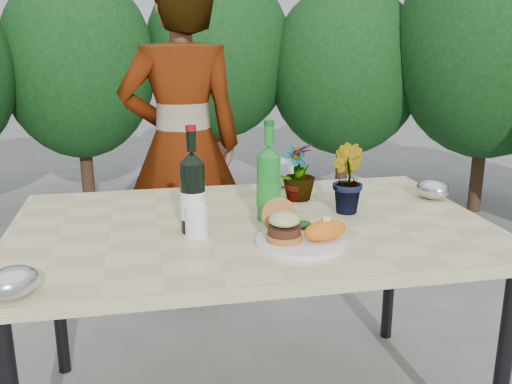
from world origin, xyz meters
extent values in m
cube|color=beige|center=(0.00, 0.00, 0.73)|extent=(1.60, 1.00, 0.04)
cylinder|color=black|center=(0.72, -0.42, 0.35)|extent=(0.05, 0.05, 0.71)
cylinder|color=black|center=(-0.72, 0.42, 0.35)|extent=(0.05, 0.05, 0.71)
cylinder|color=black|center=(0.72, 0.42, 0.35)|extent=(0.05, 0.05, 0.71)
cylinder|color=#382316|center=(-0.80, 2.80, 0.21)|extent=(0.10, 0.10, 0.42)
ellipsoid|color=#194B1B|center=(-0.80, 2.80, 1.13)|extent=(1.16, 1.16, 1.43)
cylinder|color=#382316|center=(0.30, 3.00, 0.25)|extent=(0.10, 0.10, 0.50)
ellipsoid|color=#194B1B|center=(0.30, 3.00, 1.20)|extent=(1.21, 1.21, 1.40)
cylinder|color=#382316|center=(1.30, 2.70, 0.19)|extent=(0.10, 0.10, 0.38)
ellipsoid|color=#194B1B|center=(1.30, 2.70, 1.07)|extent=(1.24, 1.24, 1.38)
cylinder|color=#382316|center=(2.20, 2.10, 0.22)|extent=(0.10, 0.10, 0.44)
ellipsoid|color=#194B1B|center=(2.20, 2.10, 1.28)|extent=(1.39, 1.39, 1.68)
cylinder|color=white|center=(0.11, -0.23, 0.76)|extent=(0.28, 0.28, 0.01)
cylinder|color=#B7722D|center=(0.06, -0.23, 0.78)|extent=(0.11, 0.11, 0.02)
cylinder|color=#472314|center=(0.06, -0.23, 0.80)|extent=(0.10, 0.10, 0.02)
ellipsoid|color=beige|center=(0.06, -0.23, 0.83)|extent=(0.10, 0.10, 0.04)
cylinder|color=#B7722D|center=(0.06, -0.15, 0.82)|extent=(0.11, 0.06, 0.11)
ellipsoid|color=orange|center=(0.18, -0.25, 0.80)|extent=(0.17, 0.12, 0.06)
ellipsoid|color=olive|center=(0.11, -0.14, 0.78)|extent=(0.04, 0.04, 0.02)
ellipsoid|color=#193814|center=(0.14, -0.13, 0.78)|extent=(0.06, 0.04, 0.03)
cylinder|color=black|center=(-0.20, -0.05, 0.86)|extent=(0.08, 0.08, 0.23)
cylinder|color=white|center=(-0.20, -0.05, 0.84)|extent=(0.08, 0.08, 0.09)
cone|color=black|center=(-0.20, -0.05, 1.00)|extent=(0.08, 0.08, 0.04)
cylinder|color=black|center=(-0.20, -0.05, 1.05)|extent=(0.03, 0.03, 0.06)
cylinder|color=maroon|center=(-0.20, -0.05, 1.09)|extent=(0.03, 0.03, 0.02)
cylinder|color=#177F23|center=(0.06, 0.02, 0.86)|extent=(0.08, 0.08, 0.22)
cylinder|color=#198C26|center=(0.06, 0.02, 0.84)|extent=(0.08, 0.08, 0.09)
cone|color=#177F23|center=(0.06, 0.02, 0.99)|extent=(0.08, 0.08, 0.04)
cylinder|color=#177F23|center=(0.06, 0.02, 1.04)|extent=(0.03, 0.03, 0.07)
cylinder|color=#0C5919|center=(0.06, 0.02, 1.08)|extent=(0.04, 0.04, 0.02)
cylinder|color=white|center=(-0.19, -0.09, 0.80)|extent=(0.07, 0.07, 0.09)
imported|color=#226121|center=(0.21, 0.22, 0.86)|extent=(0.14, 0.13, 0.22)
imported|color=#29531C|center=(0.35, 0.06, 0.87)|extent=(0.13, 0.15, 0.24)
imported|color=#2B581E|center=(0.23, 0.24, 0.86)|extent=(0.17, 0.17, 0.22)
imported|color=silver|center=(0.20, 0.44, 0.80)|extent=(0.18, 0.18, 0.11)
ellipsoid|color=silver|center=(-0.67, -0.44, 0.79)|extent=(0.17, 0.16, 0.08)
ellipsoid|color=#B6B9BE|center=(0.74, 0.14, 0.79)|extent=(0.16, 0.17, 0.08)
imported|color=brown|center=(-0.16, 0.98, 0.83)|extent=(0.62, 0.43, 1.65)
camera|label=1|loc=(-0.34, -1.80, 1.38)|focal=40.00mm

